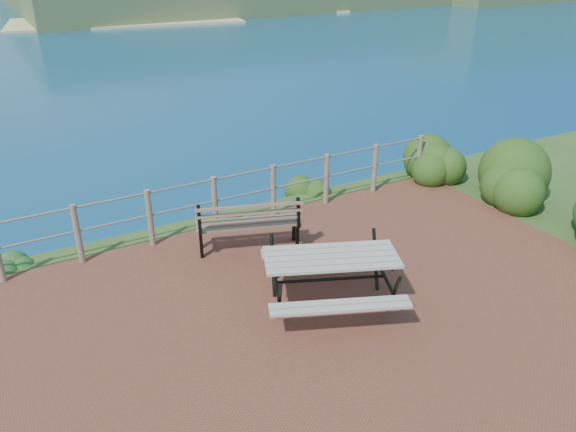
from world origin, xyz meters
name	(u,v)px	position (x,y,z in m)	size (l,w,h in m)	color
ground	(316,334)	(0.00, 0.00, 0.00)	(10.00, 7.00, 0.12)	brown
safety_railing	(215,201)	(0.00, 3.35, 0.57)	(9.40, 0.10, 1.00)	#6B5B4C
picnic_table	(331,275)	(0.52, 0.48, 0.49)	(1.96, 1.47, 0.77)	#9E988E
park_bench	(248,215)	(0.21, 2.45, 0.63)	(1.74, 0.95, 0.96)	brown
shrub_right_front	(516,202)	(5.60, 1.58, 0.00)	(1.42, 1.42, 2.01)	#224414
shrub_right_edge	(429,178)	(4.97, 3.36, 0.00)	(1.10, 1.10, 1.57)	#224414
shrub_lip_west	(9,265)	(-3.33, 3.86, 0.00)	(0.66, 0.66, 0.35)	#205621
shrub_lip_east	(312,189)	(2.45, 4.10, 0.00)	(0.70, 0.70, 0.42)	#224414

